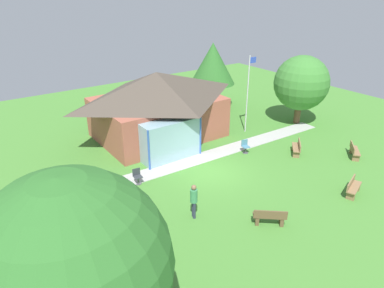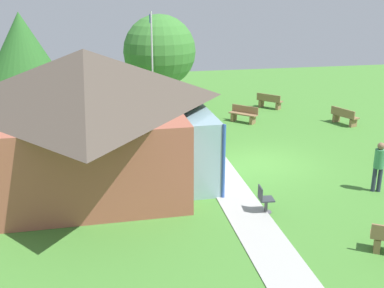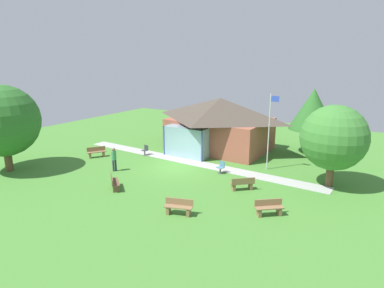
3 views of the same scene
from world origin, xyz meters
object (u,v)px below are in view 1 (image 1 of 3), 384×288
object	(u,v)px
patio_chair_west	(137,177)
visitor_strolling_lawn	(194,199)
bench_front_center	(270,217)
tree_east_hedge	(301,83)
pavilion	(158,104)
bench_lawn_far_right	(354,151)
tree_behind_pavilion_right	(213,64)
bench_mid_left	(102,220)
flagpole	(248,91)
bench_mid_right	(297,148)
bench_front_right	(353,188)
patio_chair_lawn_spare	(245,147)
tree_lawn_corner	(72,268)

from	to	relation	value
patio_chair_west	visitor_strolling_lawn	size ratio (longest dim) A/B	0.49
bench_front_center	tree_east_hedge	bearing A→B (deg)	74.81
pavilion	visitor_strolling_lawn	bearing A→B (deg)	-111.19
bench_lawn_far_right	tree_behind_pavilion_right	distance (m)	13.57
visitor_strolling_lawn	bench_lawn_far_right	bearing A→B (deg)	-73.08
tree_east_hedge	bench_mid_left	bearing A→B (deg)	-168.44
flagpole	bench_lawn_far_right	xyz separation A→B (m)	(2.65, -7.07, -2.68)
bench_mid_right	bench_front_right	world-z (taller)	same
bench_front_center	patio_chair_lawn_spare	distance (m)	7.53
bench_mid_right	bench_lawn_far_right	size ratio (longest dim) A/B	0.98
bench_mid_left	tree_behind_pavilion_right	bearing A→B (deg)	158.89
bench_front_right	tree_behind_pavilion_right	xyz separation A→B (m)	(2.97, 15.55, 3.41)
bench_mid_left	tree_lawn_corner	world-z (taller)	tree_lawn_corner
pavilion	bench_mid_left	bearing A→B (deg)	-134.42
pavilion	bench_lawn_far_right	size ratio (longest dim) A/B	6.47
bench_front_center	bench_front_right	bearing A→B (deg)	32.62
tree_lawn_corner	bench_mid_right	bearing A→B (deg)	19.74
bench_front_right	patio_chair_lawn_spare	distance (m)	6.99
bench_mid_right	bench_mid_left	world-z (taller)	same
pavilion	tree_lawn_corner	distance (m)	16.83
bench_front_right	flagpole	bearing A→B (deg)	-117.34
bench_lawn_far_right	bench_front_right	distance (m)	4.74
visitor_strolling_lawn	tree_lawn_corner	world-z (taller)	tree_lawn_corner
bench_mid_left	bench_mid_right	bearing A→B (deg)	122.61
bench_front_center	patio_chair_west	distance (m)	7.46
bench_lawn_far_right	visitor_strolling_lawn	bearing A→B (deg)	-44.08
bench_front_center	bench_front_right	world-z (taller)	same
patio_chair_west	tree_behind_pavilion_right	world-z (taller)	tree_behind_pavilion_right
tree_lawn_corner	pavilion	bearing A→B (deg)	52.63
bench_mid_right	tree_behind_pavilion_right	xyz separation A→B (m)	(1.49, 10.70, 3.41)
patio_chair_lawn_spare	tree_east_hedge	world-z (taller)	tree_east_hedge
patio_chair_lawn_spare	bench_lawn_far_right	bearing A→B (deg)	152.92
patio_chair_west	tree_east_hedge	world-z (taller)	tree_east_hedge
bench_mid_left	bench_front_right	bearing A→B (deg)	100.04
patio_chair_lawn_spare	tree_east_hedge	distance (m)	7.70
bench_lawn_far_right	pavilion	bearing A→B (deg)	-90.88
bench_mid_left	tree_east_hedge	world-z (taller)	tree_east_hedge
bench_mid_right	patio_chair_west	size ratio (longest dim) A/B	1.62
bench_front_center	tree_behind_pavilion_right	distance (m)	17.36
visitor_strolling_lawn	tree_east_hedge	world-z (taller)	tree_east_hedge
pavilion	tree_behind_pavilion_right	world-z (taller)	tree_behind_pavilion_right
tree_behind_pavilion_right	visitor_strolling_lawn	bearing A→B (deg)	-131.23
bench_lawn_far_right	patio_chair_lawn_spare	size ratio (longest dim) A/B	1.66
tree_behind_pavilion_right	bench_mid_left	bearing A→B (deg)	-144.01
bench_lawn_far_right	patio_chair_west	bearing A→B (deg)	-62.23
visitor_strolling_lawn	flagpole	bearing A→B (deg)	-35.21
bench_front_center	bench_front_right	xyz separation A→B (m)	(5.40, -0.72, 0.00)
bench_mid_right	bench_lawn_far_right	bearing A→B (deg)	-86.13
patio_chair_west	patio_chair_lawn_spare	distance (m)	7.50
bench_front_right	patio_chair_west	bearing A→B (deg)	-60.03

